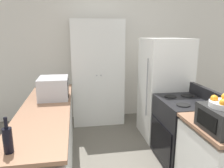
{
  "coord_description": "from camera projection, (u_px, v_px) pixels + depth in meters",
  "views": [
    {
      "loc": [
        -0.52,
        -1.32,
        1.79
      ],
      "look_at": [
        0.0,
        1.75,
        1.05
      ],
      "focal_mm": 35.0,
      "sensor_mm": 36.0,
      "label": 1
    }
  ],
  "objects": [
    {
      "name": "wall_back",
      "position": [
        100.0,
        56.0,
        4.56
      ],
      "size": [
        7.0,
        0.06,
        2.6
      ],
      "color": "silver",
      "rests_on": "ground_plane"
    },
    {
      "name": "counter_left",
      "position": [
        48.0,
        142.0,
        2.76
      ],
      "size": [
        0.6,
        2.39,
        0.9
      ],
      "color": "silver",
      "rests_on": "ground_plane"
    },
    {
      "name": "counter_right",
      "position": [
        217.0,
        166.0,
        2.28
      ],
      "size": [
        0.6,
        0.77,
        0.9
      ],
      "color": "silver",
      "rests_on": "ground_plane"
    },
    {
      "name": "pantry_cabinet",
      "position": [
        97.0,
        73.0,
        4.31
      ],
      "size": [
        0.99,
        0.55,
        2.03
      ],
      "color": "white",
      "rests_on": "ground_plane"
    },
    {
      "name": "stove",
      "position": [
        183.0,
        130.0,
        3.04
      ],
      "size": [
        0.66,
        0.79,
        1.06
      ],
      "color": "black",
      "rests_on": "ground_plane"
    },
    {
      "name": "refrigerator",
      "position": [
        164.0,
        89.0,
        3.74
      ],
      "size": [
        0.74,
        0.76,
        1.7
      ],
      "color": "white",
      "rests_on": "ground_plane"
    },
    {
      "name": "microwave",
      "position": [
        54.0,
        88.0,
        3.01
      ],
      "size": [
        0.4,
        0.45,
        0.29
      ],
      "color": "#B2B2B7",
      "rests_on": "counter_left"
    },
    {
      "name": "wine_bottle",
      "position": [
        8.0,
        140.0,
        1.64
      ],
      "size": [
        0.07,
        0.07,
        0.29
      ],
      "color": "black",
      "rests_on": "counter_left"
    },
    {
      "name": "toaster_oven",
      "position": [
        223.0,
        119.0,
        2.0
      ],
      "size": [
        0.33,
        0.42,
        0.23
      ],
      "color": "black",
      "rests_on": "counter_right"
    }
  ]
}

